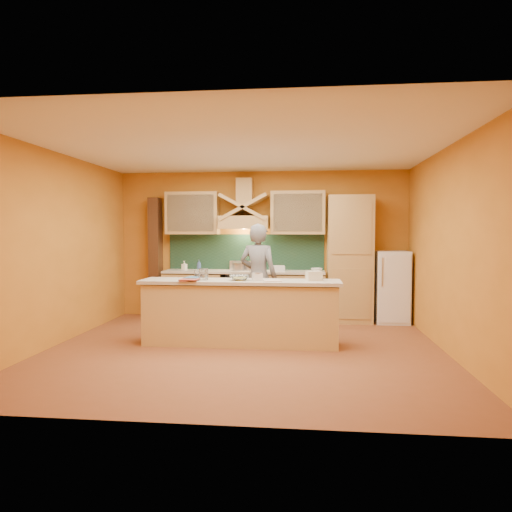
# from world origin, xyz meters

# --- Properties ---
(floor) EXTENTS (5.50, 5.00, 0.01)m
(floor) POSITION_xyz_m (0.00, 0.00, 0.00)
(floor) COLOR brown
(floor) RESTS_ON ground
(ceiling) EXTENTS (5.50, 5.00, 0.01)m
(ceiling) POSITION_xyz_m (0.00, 0.00, 2.80)
(ceiling) COLOR white
(ceiling) RESTS_ON wall_back
(wall_back) EXTENTS (5.50, 0.02, 2.80)m
(wall_back) POSITION_xyz_m (0.00, 2.50, 1.40)
(wall_back) COLOR orange
(wall_back) RESTS_ON floor
(wall_front) EXTENTS (5.50, 0.02, 2.80)m
(wall_front) POSITION_xyz_m (0.00, -2.50, 1.40)
(wall_front) COLOR orange
(wall_front) RESTS_ON floor
(wall_left) EXTENTS (0.02, 5.00, 2.80)m
(wall_left) POSITION_xyz_m (-2.75, 0.00, 1.40)
(wall_left) COLOR orange
(wall_left) RESTS_ON floor
(wall_right) EXTENTS (0.02, 5.00, 2.80)m
(wall_right) POSITION_xyz_m (2.75, 0.00, 1.40)
(wall_right) COLOR orange
(wall_right) RESTS_ON floor
(base_cabinet_left) EXTENTS (1.10, 0.60, 0.86)m
(base_cabinet_left) POSITION_xyz_m (-1.25, 2.20, 0.43)
(base_cabinet_left) COLOR tan
(base_cabinet_left) RESTS_ON floor
(base_cabinet_right) EXTENTS (1.10, 0.60, 0.86)m
(base_cabinet_right) POSITION_xyz_m (0.65, 2.20, 0.43)
(base_cabinet_right) COLOR tan
(base_cabinet_right) RESTS_ON floor
(counter_top) EXTENTS (3.00, 0.62, 0.04)m
(counter_top) POSITION_xyz_m (-0.30, 2.20, 0.90)
(counter_top) COLOR beige
(counter_top) RESTS_ON base_cabinet_left
(stove) EXTENTS (0.60, 0.58, 0.90)m
(stove) POSITION_xyz_m (-0.30, 2.20, 0.45)
(stove) COLOR black
(stove) RESTS_ON floor
(backsplash) EXTENTS (3.00, 0.03, 0.70)m
(backsplash) POSITION_xyz_m (-0.30, 2.48, 1.25)
(backsplash) COLOR #163224
(backsplash) RESTS_ON wall_back
(range_hood) EXTENTS (0.92, 0.50, 0.24)m
(range_hood) POSITION_xyz_m (-0.30, 2.25, 1.82)
(range_hood) COLOR tan
(range_hood) RESTS_ON wall_back
(hood_chimney) EXTENTS (0.30, 0.30, 0.50)m
(hood_chimney) POSITION_xyz_m (-0.30, 2.35, 2.40)
(hood_chimney) COLOR tan
(hood_chimney) RESTS_ON wall_back
(upper_cabinet_left) EXTENTS (1.00, 0.35, 0.80)m
(upper_cabinet_left) POSITION_xyz_m (-1.30, 2.33, 2.00)
(upper_cabinet_left) COLOR tan
(upper_cabinet_left) RESTS_ON wall_back
(upper_cabinet_right) EXTENTS (1.00, 0.35, 0.80)m
(upper_cabinet_right) POSITION_xyz_m (0.70, 2.33, 2.00)
(upper_cabinet_right) COLOR tan
(upper_cabinet_right) RESTS_ON wall_back
(pantry_column) EXTENTS (0.80, 0.60, 2.30)m
(pantry_column) POSITION_xyz_m (1.65, 2.20, 1.15)
(pantry_column) COLOR tan
(pantry_column) RESTS_ON floor
(fridge) EXTENTS (0.58, 0.60, 1.30)m
(fridge) POSITION_xyz_m (2.40, 2.20, 0.65)
(fridge) COLOR white
(fridge) RESTS_ON floor
(trim_column_left) EXTENTS (0.20, 0.30, 2.30)m
(trim_column_left) POSITION_xyz_m (-2.05, 2.35, 1.15)
(trim_column_left) COLOR #472816
(trim_column_left) RESTS_ON floor
(island_body) EXTENTS (2.80, 0.55, 0.88)m
(island_body) POSITION_xyz_m (-0.10, 0.30, 0.44)
(island_body) COLOR #DDB871
(island_body) RESTS_ON floor
(island_top) EXTENTS (2.90, 0.62, 0.05)m
(island_top) POSITION_xyz_m (-0.10, 0.30, 0.92)
(island_top) COLOR beige
(island_top) RESTS_ON island_body
(person) EXTENTS (0.74, 0.59, 1.78)m
(person) POSITION_xyz_m (0.06, 1.28, 0.89)
(person) COLOR slate
(person) RESTS_ON floor
(pot_large) EXTENTS (0.30, 0.30, 0.15)m
(pot_large) POSITION_xyz_m (-0.40, 2.18, 0.97)
(pot_large) COLOR #B9B8BF
(pot_large) RESTS_ON stove
(pot_small) EXTENTS (0.26, 0.26, 0.13)m
(pot_small) POSITION_xyz_m (-0.16, 2.19, 0.96)
(pot_small) COLOR #AEAEB5
(pot_small) RESTS_ON stove
(soap_bottle_a) EXTENTS (0.10, 0.11, 0.18)m
(soap_bottle_a) POSITION_xyz_m (-1.43, 2.17, 1.01)
(soap_bottle_a) COLOR white
(soap_bottle_a) RESTS_ON counter_top
(soap_bottle_b) EXTENTS (0.12, 0.12, 0.21)m
(soap_bottle_b) POSITION_xyz_m (-1.11, 1.99, 1.03)
(soap_bottle_b) COLOR #355493
(soap_bottle_b) RESTS_ON counter_top
(bowl_back) EXTENTS (0.22, 0.22, 0.06)m
(bowl_back) POSITION_xyz_m (1.05, 2.13, 0.95)
(bowl_back) COLOR silver
(bowl_back) RESTS_ON counter_top
(dish_rack) EXTENTS (0.31, 0.26, 0.10)m
(dish_rack) POSITION_xyz_m (0.32, 2.20, 0.97)
(dish_rack) COLOR silver
(dish_rack) RESTS_ON counter_top
(book_lower) EXTENTS (0.26, 0.35, 0.03)m
(book_lower) POSITION_xyz_m (-0.93, 0.14, 0.96)
(book_lower) COLOR #B75141
(book_lower) RESTS_ON island_top
(book_upper) EXTENTS (0.25, 0.31, 0.02)m
(book_upper) POSITION_xyz_m (-0.89, 0.27, 0.98)
(book_upper) COLOR teal
(book_upper) RESTS_ON island_top
(jar_large) EXTENTS (0.15, 0.15, 0.17)m
(jar_large) POSITION_xyz_m (-0.63, 0.24, 1.03)
(jar_large) COLOR silver
(jar_large) RESTS_ON island_top
(jar_small) EXTENTS (0.15, 0.15, 0.15)m
(jar_small) POSITION_xyz_m (-0.74, 0.38, 1.02)
(jar_small) COLOR white
(jar_small) RESTS_ON island_top
(kitchen_scale) EXTENTS (0.17, 0.17, 0.11)m
(kitchen_scale) POSITION_xyz_m (0.16, 0.21, 1.00)
(kitchen_scale) COLOR white
(kitchen_scale) RESTS_ON island_top
(mixing_bowl) EXTENTS (0.36, 0.36, 0.07)m
(mixing_bowl) POSITION_xyz_m (-0.11, 0.26, 0.98)
(mixing_bowl) COLOR white
(mixing_bowl) RESTS_ON island_top
(cloth) EXTENTS (0.27, 0.23, 0.02)m
(cloth) POSITION_xyz_m (0.38, 0.17, 0.95)
(cloth) COLOR beige
(cloth) RESTS_ON island_top
(grocery_bag_a) EXTENTS (0.25, 0.22, 0.13)m
(grocery_bag_a) POSITION_xyz_m (0.96, 0.35, 1.01)
(grocery_bag_a) COLOR beige
(grocery_bag_a) RESTS_ON island_top
(grocery_bag_b) EXTENTS (0.23, 0.22, 0.11)m
(grocery_bag_b) POSITION_xyz_m (0.98, 0.42, 1.00)
(grocery_bag_b) COLOR #EAE8C1
(grocery_bag_b) RESTS_ON island_top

